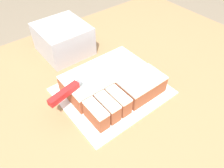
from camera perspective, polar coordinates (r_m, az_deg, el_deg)
countertop at (r=1.20m, az=2.73°, el=-15.16°), size 1.40×1.10×0.89m
cake_board at (r=0.81m, az=0.00°, el=-1.86°), size 0.37×0.32×0.01m
cake at (r=0.78m, az=0.08°, el=0.23°), size 0.30×0.25×0.07m
knife at (r=0.72m, az=-10.23°, el=-0.92°), size 0.35×0.09×0.02m
storage_box at (r=0.99m, az=-12.59°, el=11.37°), size 0.20×0.21×0.13m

